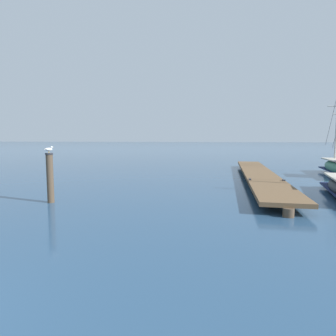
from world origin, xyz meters
TOP-DOWN VIEW (x-y plane):
  - floating_dock at (6.98, 16.67)m, footprint 1.82×17.58m
  - mooring_piling at (-1.81, 8.47)m, footprint 0.30×0.30m
  - perched_seagull at (-1.81, 8.47)m, footprint 0.26×0.35m

SIDE VIEW (x-z plane):
  - floating_dock at x=6.98m, z-range 0.10..0.63m
  - mooring_piling at x=-1.81m, z-range 0.04..2.01m
  - perched_seagull at x=-1.81m, z-range 1.98..2.25m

